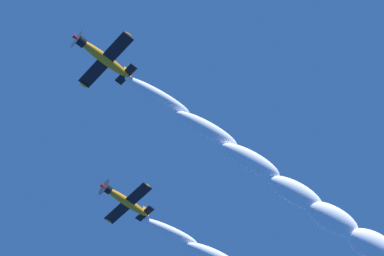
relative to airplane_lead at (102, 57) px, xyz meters
name	(u,v)px	position (x,y,z in m)	size (l,w,h in m)	color
airplane_lead	(102,57)	(0.00, 0.00, 0.00)	(7.20, 8.02, 2.42)	orange
airplane_left_wingman	(125,201)	(18.52, 10.16, 0.20)	(7.21, 8.02, 2.34)	orange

